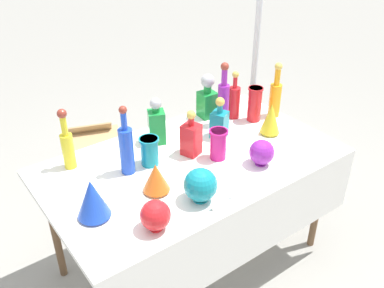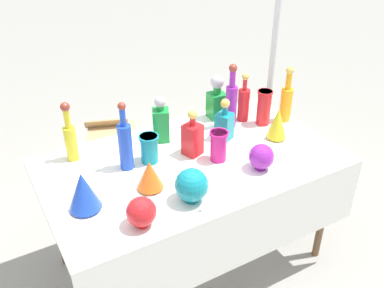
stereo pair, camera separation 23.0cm
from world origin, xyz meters
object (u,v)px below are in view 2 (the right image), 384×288
at_px(square_decanter_3, 217,99).
at_px(fluted_vase_1, 83,191).
at_px(fluted_vase_2, 150,175).
at_px(square_decanter_2, 161,121).
at_px(fluted_vase_0, 278,123).
at_px(tall_bottle_3, 125,144).
at_px(slender_vase_1, 219,145).
at_px(square_decanter_0, 224,123).
at_px(round_bowl_2, 261,157).
at_px(slender_vase_0, 264,107).
at_px(tall_bottle_4, 231,102).
at_px(square_decanter_1, 192,137).
at_px(tall_bottle_0, 70,137).
at_px(tall_bottle_2, 286,100).
at_px(round_bowl_1, 141,212).
at_px(slender_vase_2, 149,148).
at_px(tall_bottle_1, 244,103).
at_px(round_bowl_0, 192,185).
at_px(canopy_pole, 275,41).
at_px(cardboard_box_behind_left, 114,154).

bearing_deg(square_decanter_3, fluted_vase_1, -155.08).
bearing_deg(fluted_vase_2, square_decanter_2, 57.13).
xyz_separation_m(fluted_vase_0, fluted_vase_1, (-1.19, -0.07, 0.00)).
distance_m(tall_bottle_3, slender_vase_1, 0.50).
distance_m(square_decanter_0, round_bowl_2, 0.36).
height_order(tall_bottle_3, slender_vase_0, tall_bottle_3).
xyz_separation_m(tall_bottle_4, square_decanter_0, (-0.12, -0.11, -0.07)).
xyz_separation_m(tall_bottle_3, square_decanter_1, (0.37, -0.05, -0.04)).
bearing_deg(fluted_vase_1, slender_vase_1, 3.54).
distance_m(tall_bottle_0, round_bowl_2, 1.03).
xyz_separation_m(square_decanter_2, square_decanter_3, (0.44, 0.08, 0.01)).
distance_m(tall_bottle_2, square_decanter_0, 0.47).
xyz_separation_m(round_bowl_1, round_bowl_2, (0.73, 0.09, -0.00)).
relative_size(square_decanter_2, slender_vase_1, 1.63).
distance_m(fluted_vase_0, fluted_vase_2, 0.86).
relative_size(slender_vase_0, slender_vase_2, 1.40).
bearing_deg(tall_bottle_1, square_decanter_3, 139.25).
relative_size(square_decanter_3, fluted_vase_1, 1.45).
distance_m(tall_bottle_3, fluted_vase_2, 0.24).
bearing_deg(fluted_vase_1, tall_bottle_2, 9.31).
xyz_separation_m(square_decanter_1, round_bowl_1, (-0.49, -0.40, -0.03)).
distance_m(square_decanter_3, round_bowl_1, 1.10).
height_order(fluted_vase_0, fluted_vase_2, fluted_vase_0).
bearing_deg(round_bowl_0, canopy_pole, 36.54).
distance_m(slender_vase_1, round_bowl_0, 0.38).
relative_size(round_bowl_0, round_bowl_2, 1.19).
height_order(tall_bottle_2, cardboard_box_behind_left, tall_bottle_2).
bearing_deg(round_bowl_2, canopy_pole, 48.80).
distance_m(round_bowl_0, round_bowl_2, 0.45).
height_order(round_bowl_1, cardboard_box_behind_left, round_bowl_1).
height_order(square_decanter_2, canopy_pole, canopy_pole).
bearing_deg(square_decanter_1, square_decanter_0, 12.39).
height_order(slender_vase_2, fluted_vase_2, slender_vase_2).
bearing_deg(square_decanter_0, tall_bottle_2, 0.37).
relative_size(fluted_vase_0, fluted_vase_1, 0.99).
xyz_separation_m(tall_bottle_4, round_bowl_1, (-0.85, -0.57, -0.09)).
bearing_deg(round_bowl_2, slender_vase_1, 128.31).
bearing_deg(tall_bottle_0, fluted_vase_2, -60.69).
bearing_deg(cardboard_box_behind_left, slender_vase_2, -96.97).
relative_size(tall_bottle_1, slender_vase_2, 1.98).
relative_size(fluted_vase_2, round_bowl_1, 1.09).
xyz_separation_m(tall_bottle_2, fluted_vase_1, (-1.38, -0.23, -0.04)).
xyz_separation_m(square_decanter_1, cardboard_box_behind_left, (-0.11, 1.08, -0.67)).
relative_size(square_decanter_2, canopy_pole, 0.10).
distance_m(tall_bottle_4, slender_vase_0, 0.22).
relative_size(tall_bottle_0, square_decanter_3, 1.18).
xyz_separation_m(tall_bottle_4, canopy_pole, (0.58, 0.33, 0.19)).
distance_m(square_decanter_1, cardboard_box_behind_left, 1.28).
distance_m(tall_bottle_2, slender_vase_2, 0.95).
height_order(square_decanter_2, slender_vase_1, square_decanter_2).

